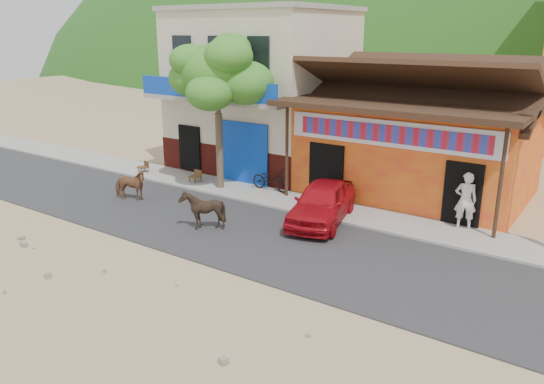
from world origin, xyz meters
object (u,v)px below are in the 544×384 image
Objects in this scene: cow_tan at (130,185)px; pedestrian at (466,200)px; red_car at (322,202)px; cow_dark at (202,210)px; cafe_chair_left at (143,162)px; tree at (218,113)px; scooter at (271,179)px; cafe_chair_right at (195,171)px.

cow_tan is 0.74× the size of pedestrian.
red_car is at bearing 5.40° from pedestrian.
pedestrian reaches higher than cow_tan.
cafe_chair_left is at bearing -112.23° from cow_dark.
tree is 3.52× the size of scooter.
scooter is (-3.34, 1.81, -0.16)m from red_car.
cow_dark is at bearing 14.47° from pedestrian.
cafe_chair_left is at bearing 19.51° from cow_tan.
tree is at bearing 112.11° from scooter.
cow_dark is 3.96m from red_car.
tree is 4.38× the size of cow_tan.
pedestrian is at bearing 129.63° from cow_dark.
cow_dark is (4.29, -0.72, 0.07)m from cow_tan.
cafe_chair_right is at bearing -128.91° from cow_dark.
tree is at bearing -53.02° from cow_tan.
cow_dark is 0.76× the size of scooter.
cafe_chair_left is 3.00m from cafe_chair_right.
scooter is at bearing 23.02° from tree.
pedestrian is (9.38, 0.90, -2.07)m from tree.
scooter is 0.92× the size of pedestrian.
cow_dark is 0.32× the size of red_car.
cow_tan is (-1.87, -3.04, -2.50)m from tree.
cafe_chair_left is 0.98× the size of cafe_chair_right.
cow_tan is at bearing -93.29° from cafe_chair_right.
tree is 3.29m from scooter.
cafe_chair_right is (3.00, 0.15, 0.01)m from cafe_chair_left.
red_car is (2.84, 2.76, 0.04)m from cow_dark.
cow_dark is 1.47× the size of cafe_chair_left.
tree is 4.36m from cow_tan.
cow_tan reaches higher than cafe_chair_right.
pedestrian reaches higher than cow_dark.
cow_dark reaches higher than cafe_chair_right.
red_car reaches higher than cafe_chair_right.
tree is 5.86m from red_car.
cafe_chair_right is at bearing -14.66° from pedestrian.
cow_tan is 1.55× the size of cafe_chair_left.
cow_dark is 5.37m from cafe_chair_right.
cow_dark is at bearing -57.29° from tree.
cow_dark reaches higher than scooter.
cafe_chair_right is at bearing -30.19° from cow_tan.
cafe_chair_right is (-1.40, 0.02, -2.55)m from tree.
tree is at bearing -141.46° from cow_dark.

